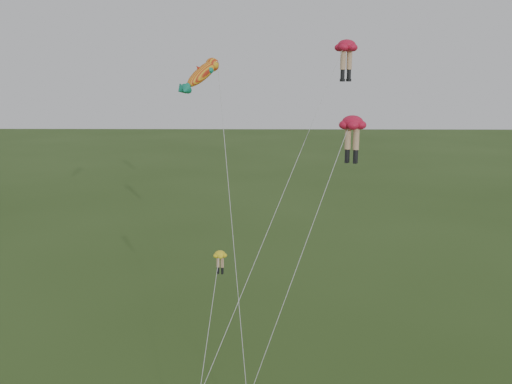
{
  "coord_description": "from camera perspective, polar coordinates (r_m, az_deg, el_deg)",
  "views": [
    {
      "loc": [
        1.74,
        -26.88,
        18.42
      ],
      "look_at": [
        1.29,
        6.0,
        11.28
      ],
      "focal_mm": 40.0,
      "sensor_mm": 36.0,
      "label": 1
    }
  ],
  "objects": [
    {
      "name": "legs_kite_red_high",
      "position": [
        39.66,
        8.89,
        13.62
      ],
      "size": [
        10.93,
        16.42,
        20.33
      ],
      "rotation": [
        0.0,
        0.0,
        0.41
      ],
      "color": "red",
      "rests_on": "ground"
    },
    {
      "name": "legs_kite_yellow",
      "position": [
        33.56,
        -3.79,
        -7.53
      ],
      "size": [
        1.48,
        9.59,
        7.9
      ],
      "rotation": [
        0.0,
        0.0,
        -0.16
      ],
      "color": "yellow",
      "rests_on": "ground"
    },
    {
      "name": "legs_kite_red_mid",
      "position": [
        30.9,
        9.47,
        6.13
      ],
      "size": [
        7.12,
        5.33,
        15.99
      ],
      "rotation": [
        0.0,
        0.0,
        -0.41
      ],
      "color": "red",
      "rests_on": "ground"
    },
    {
      "name": "fish_kite",
      "position": [
        35.61,
        -5.31,
        11.58
      ],
      "size": [
        4.53,
        11.09,
        19.3
      ],
      "rotation": [
        0.57,
        0.0,
        -0.77
      ],
      "color": "yellow",
      "rests_on": "ground"
    }
  ]
}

